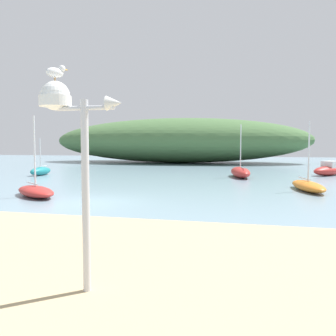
{
  "coord_description": "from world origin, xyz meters",
  "views": [
    {
      "loc": [
        6.51,
        -13.45,
        2.49
      ],
      "look_at": [
        2.14,
        5.35,
        1.18
      ],
      "focal_mm": 36.15,
      "sensor_mm": 36.0,
      "label": 1
    }
  ],
  "objects_px": {
    "seagull_on_radar": "(56,72)",
    "mast_structure": "(66,120)",
    "sailboat_off_point": "(240,172)",
    "sailboat_near_shore": "(36,191)",
    "motorboat_inner_mooring": "(329,170)",
    "sailboat_centre_water": "(308,186)",
    "sailboat_by_sandbar": "(41,171)"
  },
  "relations": [
    {
      "from": "sailboat_by_sandbar",
      "to": "motorboat_inner_mooring",
      "type": "height_order",
      "value": "sailboat_by_sandbar"
    },
    {
      "from": "mast_structure",
      "to": "sailboat_by_sandbar",
      "type": "distance_m",
      "value": 24.33
    },
    {
      "from": "sailboat_centre_water",
      "to": "motorboat_inner_mooring",
      "type": "bearing_deg",
      "value": 72.37
    },
    {
      "from": "sailboat_near_shore",
      "to": "sailboat_by_sandbar",
      "type": "bearing_deg",
      "value": 122.65
    },
    {
      "from": "mast_structure",
      "to": "seagull_on_radar",
      "type": "distance_m",
      "value": 0.77
    },
    {
      "from": "seagull_on_radar",
      "to": "sailboat_centre_water",
      "type": "bearing_deg",
      "value": 67.28
    },
    {
      "from": "seagull_on_radar",
      "to": "sailboat_off_point",
      "type": "bearing_deg",
      "value": 83.59
    },
    {
      "from": "mast_structure",
      "to": "seagull_on_radar",
      "type": "xyz_separation_m",
      "value": [
        -0.17,
        0.02,
        0.75
      ]
    },
    {
      "from": "sailboat_centre_water",
      "to": "sailboat_near_shore",
      "type": "height_order",
      "value": "sailboat_near_shore"
    },
    {
      "from": "sailboat_off_point",
      "to": "sailboat_near_shore",
      "type": "bearing_deg",
      "value": -127.73
    },
    {
      "from": "seagull_on_radar",
      "to": "mast_structure",
      "type": "bearing_deg",
      "value": -5.13
    },
    {
      "from": "mast_structure",
      "to": "sailboat_off_point",
      "type": "xyz_separation_m",
      "value": [
        2.28,
        21.8,
        -2.47
      ]
    },
    {
      "from": "sailboat_by_sandbar",
      "to": "sailboat_off_point",
      "type": "bearing_deg",
      "value": 6.8
    },
    {
      "from": "motorboat_inner_mooring",
      "to": "sailboat_near_shore",
      "type": "bearing_deg",
      "value": -136.71
    },
    {
      "from": "sailboat_by_sandbar",
      "to": "sailboat_off_point",
      "type": "distance_m",
      "value": 16.19
    },
    {
      "from": "seagull_on_radar",
      "to": "sailboat_by_sandbar",
      "type": "xyz_separation_m",
      "value": [
        -13.63,
        19.87,
        -3.27
      ]
    },
    {
      "from": "sailboat_near_shore",
      "to": "sailboat_centre_water",
      "type": "bearing_deg",
      "value": 21.47
    },
    {
      "from": "seagull_on_radar",
      "to": "motorboat_inner_mooring",
      "type": "distance_m",
      "value": 26.99
    },
    {
      "from": "sailboat_by_sandbar",
      "to": "motorboat_inner_mooring",
      "type": "bearing_deg",
      "value": 12.71
    },
    {
      "from": "seagull_on_radar",
      "to": "motorboat_inner_mooring",
      "type": "height_order",
      "value": "seagull_on_radar"
    },
    {
      "from": "motorboat_inner_mooring",
      "to": "sailboat_centre_water",
      "type": "relative_size",
      "value": 0.82
    },
    {
      "from": "mast_structure",
      "to": "seagull_on_radar",
      "type": "relative_size",
      "value": 9.58
    },
    {
      "from": "sailboat_by_sandbar",
      "to": "sailboat_centre_water",
      "type": "xyz_separation_m",
      "value": [
        19.8,
        -5.13,
        -0.08
      ]
    },
    {
      "from": "mast_structure",
      "to": "sailboat_centre_water",
      "type": "distance_m",
      "value": 16.15
    },
    {
      "from": "sailboat_by_sandbar",
      "to": "sailboat_near_shore",
      "type": "height_order",
      "value": "sailboat_near_shore"
    },
    {
      "from": "seagull_on_radar",
      "to": "sailboat_near_shore",
      "type": "height_order",
      "value": "sailboat_near_shore"
    },
    {
      "from": "mast_structure",
      "to": "motorboat_inner_mooring",
      "type": "xyz_separation_m",
      "value": [
        9.29,
        25.09,
        -2.4
      ]
    },
    {
      "from": "sailboat_centre_water",
      "to": "sailboat_off_point",
      "type": "bearing_deg",
      "value": 117.9
    },
    {
      "from": "sailboat_off_point",
      "to": "sailboat_near_shore",
      "type": "distance_m",
      "value": 15.47
    },
    {
      "from": "sailboat_off_point",
      "to": "sailboat_near_shore",
      "type": "relative_size",
      "value": 1.17
    },
    {
      "from": "seagull_on_radar",
      "to": "sailboat_near_shore",
      "type": "relative_size",
      "value": 0.09
    },
    {
      "from": "seagull_on_radar",
      "to": "sailboat_centre_water",
      "type": "xyz_separation_m",
      "value": [
        6.18,
        14.75,
        -3.34
      ]
    }
  ]
}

